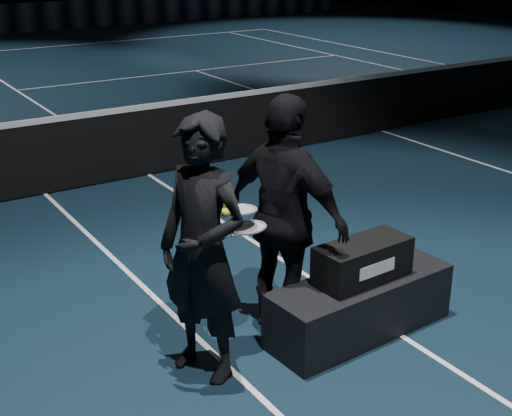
{
  "coord_description": "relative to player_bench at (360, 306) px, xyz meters",
  "views": [
    {
      "loc": [
        -7.72,
        -8.29,
        2.99
      ],
      "look_at": [
        -5.15,
        -4.26,
        1.14
      ],
      "focal_mm": 50.0,
      "sensor_mm": 36.0,
      "label": 1
    }
  ],
  "objects": [
    {
      "name": "racket_bag",
      "position": [
        0.0,
        0.0,
        0.39
      ],
      "size": [
        0.8,
        0.38,
        0.31
      ],
      "primitive_type": "cube",
      "rotation": [
        0.0,
        0.0,
        0.06
      ],
      "color": "black",
      "rests_on": "player_bench"
    },
    {
      "name": "racket_upper",
      "position": [
        -0.91,
        0.32,
        0.9
      ],
      "size": [
        0.71,
        0.41,
        0.1
      ],
      "primitive_type": null,
      "rotation": [
        0.0,
        0.1,
        0.3
      ],
      "color": "black",
      "rests_on": "player_b"
    },
    {
      "name": "player_bench",
      "position": [
        0.0,
        0.0,
        0.0
      ],
      "size": [
        1.59,
        0.61,
        0.47
      ],
      "primitive_type": "cube",
      "rotation": [
        0.0,
        0.0,
        0.06
      ],
      "color": "black",
      "rests_on": "floor"
    },
    {
      "name": "floor",
      "position": [
        4.35,
        4.54,
        -0.23
      ],
      "size": [
        36.0,
        36.0,
        0.0
      ],
      "primitive_type": "plane",
      "color": "black",
      "rests_on": "ground"
    },
    {
      "name": "bag_signature",
      "position": [
        0.0,
        -0.17,
        0.39
      ],
      "size": [
        0.36,
        0.03,
        0.1
      ],
      "primitive_type": "cube",
      "rotation": [
        0.0,
        0.0,
        0.06
      ],
      "color": "white",
      "rests_on": "racket_bag"
    },
    {
      "name": "player_b",
      "position": [
        -0.46,
        0.38,
        0.72
      ],
      "size": [
        0.78,
        1.21,
        1.91
      ],
      "primitive_type": "imported",
      "rotation": [
        0.0,
        0.0,
        1.88
      ],
      "color": "black",
      "rests_on": "floor"
    },
    {
      "name": "tennis_balls",
      "position": [
        -1.04,
        0.25,
        0.95
      ],
      "size": [
        0.12,
        0.1,
        0.12
      ],
      "primitive_type": null,
      "color": "#B1C229",
      "rests_on": "racket_upper"
    },
    {
      "name": "sponsor_backdrop",
      "position": [
        4.35,
        20.04,
        0.22
      ],
      "size": [
        22.0,
        0.15,
        0.9
      ],
      "primitive_type": "cube",
      "color": "black",
      "rests_on": "floor"
    },
    {
      "name": "racket_lower",
      "position": [
        -0.85,
        0.29,
        0.76
      ],
      "size": [
        0.71,
        0.37,
        0.03
      ],
      "primitive_type": null,
      "rotation": [
        0.0,
        0.0,
        0.23
      ],
      "color": "black",
      "rests_on": "player_a"
    },
    {
      "name": "player_a",
      "position": [
        -1.29,
        0.19,
        0.72
      ],
      "size": [
        0.7,
        0.82,
        1.91
      ],
      "primitive_type": "imported",
      "rotation": [
        0.0,
        0.0,
        -1.17
      ],
      "color": "black",
      "rests_on": "floor"
    },
    {
      "name": "net_mesh",
      "position": [
        4.35,
        4.54,
        0.22
      ],
      "size": [
        12.8,
        0.02,
        0.86
      ],
      "primitive_type": "cube",
      "color": "black",
      "rests_on": "floor"
    },
    {
      "name": "court_lines",
      "position": [
        4.35,
        4.54,
        -0.23
      ],
      "size": [
        10.98,
        23.78,
        0.01
      ],
      "primitive_type": null,
      "color": "white",
      "rests_on": "floor"
    },
    {
      "name": "net_tape",
      "position": [
        4.35,
        4.54,
        0.68
      ],
      "size": [
        12.8,
        0.03,
        0.07
      ],
      "primitive_type": "cube",
      "color": "white",
      "rests_on": "net_mesh"
    }
  ]
}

